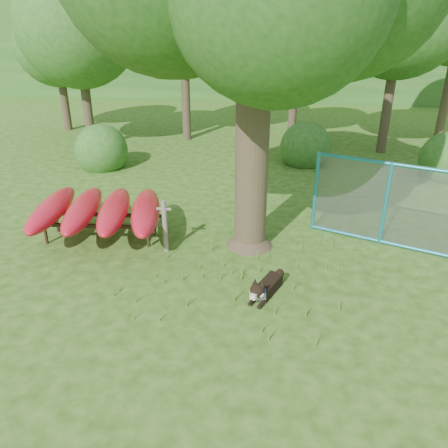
# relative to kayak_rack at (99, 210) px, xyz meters

# --- Properties ---
(ground) EXTENTS (80.00, 80.00, 0.00)m
(ground) POSITION_rel_kayak_rack_xyz_m (2.82, -2.14, -0.72)
(ground) COLOR #254B0F
(ground) RESTS_ON ground
(wooden_post) EXTENTS (0.32, 0.11, 1.18)m
(wooden_post) POSITION_rel_kayak_rack_xyz_m (1.65, -0.36, -0.10)
(wooden_post) COLOR #6B5E50
(wooden_post) RESTS_ON ground
(kayak_rack) EXTENTS (3.34, 2.96, 0.94)m
(kayak_rack) POSITION_rel_kayak_rack_xyz_m (0.00, 0.00, 0.00)
(kayak_rack) COLOR black
(kayak_rack) RESTS_ON ground
(husky_dog) EXTENTS (0.62, 1.07, 0.51)m
(husky_dog) POSITION_rel_kayak_rack_xyz_m (3.91, -1.84, -0.54)
(husky_dog) COLOR black
(husky_dog) RESTS_ON ground
(fence_section) EXTENTS (3.09, 1.29, 3.21)m
(fence_section) POSITION_rel_kayak_rack_xyz_m (6.38, 0.69, 0.24)
(fence_section) COLOR teal
(fence_section) RESTS_ON ground
(wildflower_clump) EXTENTS (0.10, 0.09, 0.21)m
(wildflower_clump) POSITION_rel_kayak_rack_xyz_m (3.92, -1.56, -0.55)
(wildflower_clump) COLOR #4E802A
(wildflower_clump) RESTS_ON ground
(bg_tree_a) EXTENTS (4.40, 4.40, 6.70)m
(bg_tree_a) POSITION_rel_kayak_rack_xyz_m (-3.68, 7.86, 3.76)
(bg_tree_a) COLOR #3A2E1F
(bg_tree_a) RESTS_ON ground
(bg_tree_c) EXTENTS (4.00, 4.00, 6.12)m
(bg_tree_c) POSITION_rel_kayak_rack_xyz_m (4.32, 10.86, 3.39)
(bg_tree_c) COLOR #3A2E1F
(bg_tree_c) RESTS_ON ground
(bg_tree_d) EXTENTS (4.80, 4.80, 7.50)m
(bg_tree_d) POSITION_rel_kayak_rack_xyz_m (7.82, 8.86, 4.36)
(bg_tree_d) COLOR #3A2E1F
(bg_tree_d) RESTS_ON ground
(bg_tree_f) EXTENTS (3.60, 3.60, 5.55)m
(bg_tree_f) POSITION_rel_kayak_rack_xyz_m (-6.18, 10.86, 3.01)
(bg_tree_f) COLOR #3A2E1F
(bg_tree_f) RESTS_ON ground
(shrub_left) EXTENTS (1.80, 1.80, 1.80)m
(shrub_left) POSITION_rel_kayak_rack_xyz_m (-2.18, 5.36, -0.72)
(shrub_left) COLOR #265A1D
(shrub_left) RESTS_ON ground
(shrub_right) EXTENTS (1.80, 1.80, 1.80)m
(shrub_right) POSITION_rel_kayak_rack_xyz_m (9.32, 5.86, -0.72)
(shrub_right) COLOR #265A1D
(shrub_right) RESTS_ON ground
(shrub_mid) EXTENTS (1.80, 1.80, 1.80)m
(shrub_mid) POSITION_rel_kayak_rack_xyz_m (4.82, 6.86, -0.72)
(shrub_mid) COLOR #265A1D
(shrub_mid) RESTS_ON ground
(wooded_hillside) EXTENTS (80.00, 12.00, 6.00)m
(wooded_hillside) POSITION_rel_kayak_rack_xyz_m (2.82, 25.86, 2.28)
(wooded_hillside) COLOR #265A1D
(wooded_hillside) RESTS_ON ground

